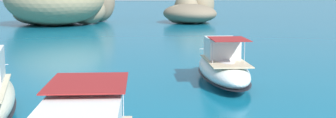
{
  "coord_description": "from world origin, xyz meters",
  "views": [
    {
      "loc": [
        -4.01,
        -13.65,
        5.9
      ],
      "look_at": [
        1.19,
        11.87,
        1.74
      ],
      "focal_mm": 47.49,
      "sensor_mm": 36.0,
      "label": 1
    }
  ],
  "objects": [
    {
      "name": "motorboat_white",
      "position": [
        4.96,
        12.92,
        0.94
      ],
      "size": [
        3.99,
        9.69,
        2.95
      ],
      "color": "white",
      "rests_on": "ground"
    },
    {
      "name": "islet_small",
      "position": [
        15.32,
        61.17,
        2.16
      ],
      "size": [
        12.34,
        13.7,
        6.2
      ],
      "color": "#756651",
      "rests_on": "ground"
    },
    {
      "name": "islet_large",
      "position": [
        -6.81,
        61.89,
        3.86
      ],
      "size": [
        22.29,
        24.09,
        8.63
      ],
      "color": "#9E8966",
      "rests_on": "ground"
    }
  ]
}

